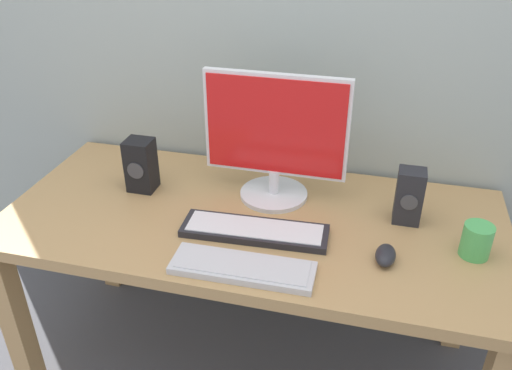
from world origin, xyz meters
The scene contains 9 objects.
ground_plane centered at (0.00, 0.00, 0.00)m, with size 6.00×6.00×0.00m, color #4C4C51.
desk centered at (0.00, 0.00, 0.61)m, with size 1.66×0.76×0.71m.
monitor centered at (0.04, 0.15, 0.93)m, with size 0.49×0.24×0.44m.
keyboard_primary centered at (0.03, -0.10, 0.72)m, with size 0.47×0.16×0.03m.
keyboard_secondary centered at (0.05, -0.28, 0.72)m, with size 0.41×0.14×0.02m.
mouse centered at (0.44, -0.14, 0.73)m, with size 0.06×0.10×0.04m, color #232328.
speaker_right centered at (0.49, 0.10, 0.80)m, with size 0.09×0.08×0.18m.
speaker_left centered at (-0.43, 0.08, 0.80)m, with size 0.09×0.09×0.19m.
coffee_mug centered at (0.69, -0.04, 0.76)m, with size 0.09×0.09×0.10m, color #4CB259.
Camera 1 is at (0.37, -1.41, 1.67)m, focal length 36.92 mm.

